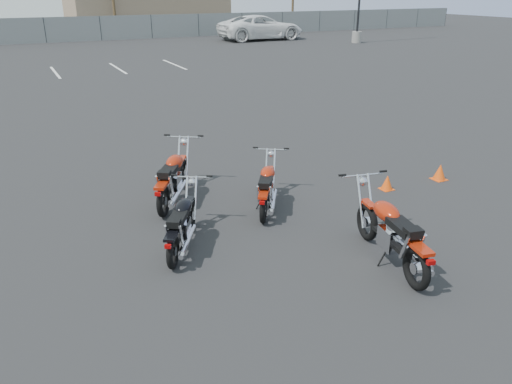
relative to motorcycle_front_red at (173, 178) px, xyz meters
name	(u,v)px	position (x,y,z in m)	size (l,w,h in m)	color
ground	(262,244)	(0.70, -2.33, -0.47)	(120.00, 120.00, 0.00)	black
motorcycle_front_red	(173,178)	(0.00, 0.00, 0.00)	(1.48, 1.98, 1.04)	black
motorcycle_second_black	(182,224)	(-0.45, -1.85, -0.06)	(1.27, 1.73, 0.90)	black
motorcycle_third_red	(267,187)	(1.44, -1.10, -0.06)	(1.32, 1.73, 0.91)	black
motorcycle_rear_red	(392,233)	(2.16, -3.66, 0.01)	(0.93, 2.17, 1.06)	black
training_cone_near	(387,182)	(4.06, -1.37, -0.32)	(0.25, 0.25, 0.30)	#F74F0D
training_cone_far	(440,172)	(5.44, -1.43, -0.30)	(0.29, 0.29, 0.34)	#F74F0D
chainlink_fence	(45,30)	(0.70, 32.67, 0.43)	(80.06, 0.06, 1.80)	slate
tan_building_east	(146,9)	(10.70, 41.67, 1.39)	(14.40, 9.40, 3.70)	#8F765C
parking_line_stripes	(22,75)	(-1.80, 17.67, -0.47)	(15.12, 4.00, 0.01)	silver
white_van	(261,20)	(15.97, 27.62, 0.99)	(7.70, 3.08, 2.92)	white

